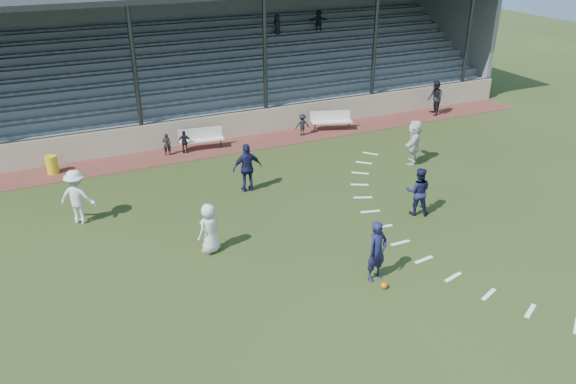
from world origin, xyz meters
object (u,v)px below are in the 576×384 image
(bench_left, at_px, (201,137))
(player_white_lead, at_px, (209,228))
(bench_right, at_px, (331,119))
(player_navy_lead, at_px, (377,251))
(official, at_px, (435,98))
(trash_bin, at_px, (52,165))
(football, at_px, (384,285))

(bench_left, height_order, player_white_lead, player_white_lead)
(bench_right, bearing_deg, player_navy_lead, -94.14)
(bench_right, height_order, player_white_lead, player_white_lead)
(player_white_lead, bearing_deg, player_navy_lead, 113.00)
(player_navy_lead, distance_m, official, 16.17)
(trash_bin, height_order, football, trash_bin)
(trash_bin, bearing_deg, official, -0.55)
(official, bearing_deg, bench_right, -72.07)
(player_navy_lead, bearing_deg, football, -108.39)
(bench_left, relative_size, trash_bin, 2.72)
(player_white_lead, distance_m, player_navy_lead, 5.18)
(bench_right, height_order, official, official)
(bench_left, distance_m, football, 12.69)
(football, distance_m, player_navy_lead, 0.98)
(bench_right, relative_size, football, 10.22)
(bench_left, bearing_deg, bench_right, 5.17)
(bench_right, relative_size, trash_bin, 2.71)
(bench_right, xyz_separation_m, player_navy_lead, (-4.96, -11.87, 0.33))
(trash_bin, height_order, player_navy_lead, player_navy_lead)
(bench_right, height_order, trash_bin, bench_right)
(bench_right, xyz_separation_m, football, (-5.01, -12.41, -0.49))
(player_white_lead, height_order, official, official)
(football, height_order, player_white_lead, player_white_lead)
(football, bearing_deg, player_white_lead, 134.29)
(player_white_lead, relative_size, official, 0.90)
(player_navy_lead, bearing_deg, bench_left, 84.54)
(football, relative_size, player_navy_lead, 0.11)
(bench_right, height_order, football, bench_right)
(bench_left, height_order, official, official)
(bench_left, height_order, trash_bin, bench_left)
(football, xyz_separation_m, player_white_lead, (-3.85, 3.95, 0.72))
(bench_right, xyz_separation_m, player_white_lead, (-8.87, -8.46, 0.23))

